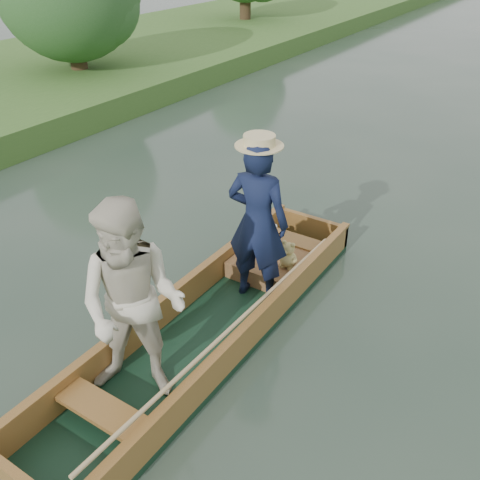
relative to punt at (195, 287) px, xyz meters
The scene contains 3 objects.
ground 0.85m from the punt, 89.49° to the left, with size 120.00×120.00×0.00m, color #283D30.
trees_far 8.96m from the punt, 92.67° to the left, with size 22.63×17.11×4.40m.
punt is the anchor object (origin of this frame).
Camera 1 is at (2.80, -3.68, 4.02)m, focal length 40.00 mm.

